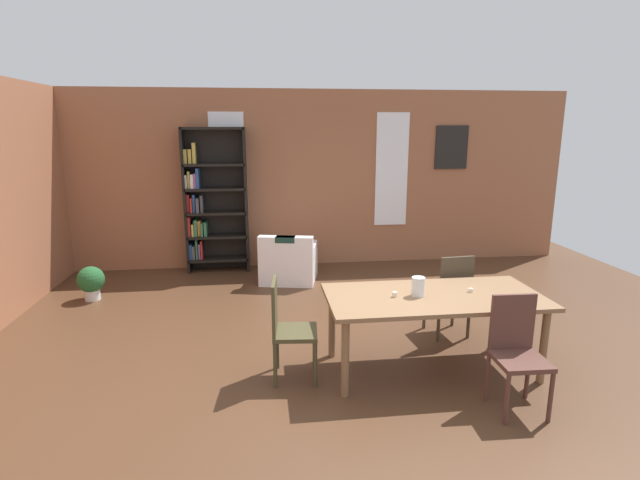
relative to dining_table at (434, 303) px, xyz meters
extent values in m
plane|color=#4F3220|center=(-0.74, 0.20, -0.68)|extent=(10.07, 10.07, 0.00)
cube|color=#9D5F40|center=(-0.74, 3.91, 0.77)|extent=(8.75, 0.12, 2.89)
cube|color=white|center=(-2.09, 3.84, 0.91)|extent=(0.55, 0.02, 1.88)
cube|color=white|center=(0.62, 3.84, 0.91)|extent=(0.55, 0.02, 1.88)
cube|color=brown|center=(0.00, 0.00, 0.06)|extent=(2.02, 0.96, 0.04)
cylinder|color=brown|center=(-0.91, -0.38, -0.32)|extent=(0.07, 0.07, 0.71)
cylinder|color=brown|center=(0.91, -0.38, -0.32)|extent=(0.07, 0.07, 0.71)
cylinder|color=brown|center=(-0.91, 0.38, -0.32)|extent=(0.07, 0.07, 0.71)
cylinder|color=brown|center=(0.91, 0.38, -0.32)|extent=(0.07, 0.07, 0.71)
cylinder|color=silver|center=(-0.16, 0.00, 0.17)|extent=(0.12, 0.12, 0.18)
cylinder|color=silver|center=(0.37, 0.04, 0.10)|extent=(0.04, 0.04, 0.04)
cylinder|color=silver|center=(-0.38, 0.00, 0.10)|extent=(0.04, 0.04, 0.05)
cube|color=#433828|center=(0.46, 0.78, -0.23)|extent=(0.44, 0.44, 0.04)
cube|color=#433828|center=(0.47, 0.60, 0.02)|extent=(0.38, 0.07, 0.50)
cylinder|color=#433828|center=(0.62, 0.98, -0.46)|extent=(0.04, 0.04, 0.43)
cylinder|color=#433828|center=(0.26, 0.94, -0.46)|extent=(0.04, 0.04, 0.43)
cylinder|color=#433828|center=(0.65, 0.62, -0.46)|extent=(0.04, 0.04, 0.43)
cylinder|color=#433828|center=(0.29, 0.59, -0.46)|extent=(0.04, 0.04, 0.43)
cube|color=#443F26|center=(-1.31, 0.00, -0.23)|extent=(0.44, 0.44, 0.04)
cube|color=#443F26|center=(-1.50, 0.02, 0.02)|extent=(0.06, 0.38, 0.50)
cylinder|color=#443F26|center=(-1.15, -0.20, -0.46)|extent=(0.04, 0.04, 0.43)
cylinder|color=#443F26|center=(-1.12, 0.16, -0.46)|extent=(0.04, 0.04, 0.43)
cylinder|color=#443F26|center=(-1.51, -0.16, -0.46)|extent=(0.04, 0.04, 0.43)
cylinder|color=#443F26|center=(-1.48, 0.20, -0.46)|extent=(0.04, 0.04, 0.43)
cube|color=#533128|center=(0.46, -0.78, -0.23)|extent=(0.41, 0.41, 0.04)
cube|color=#533128|center=(0.46, -0.60, 0.02)|extent=(0.38, 0.04, 0.50)
cylinder|color=#533128|center=(0.27, -0.95, -0.46)|extent=(0.04, 0.04, 0.43)
cylinder|color=#533128|center=(0.63, -0.97, -0.46)|extent=(0.04, 0.04, 0.43)
cylinder|color=#533128|center=(0.28, -0.59, -0.46)|extent=(0.04, 0.04, 0.43)
cylinder|color=#533128|center=(0.64, -0.61, -0.46)|extent=(0.04, 0.04, 0.43)
cube|color=black|center=(-2.76, 3.64, 0.47)|extent=(0.04, 0.31, 2.29)
cube|color=black|center=(-1.81, 3.64, 0.47)|extent=(0.04, 0.31, 2.29)
cube|color=black|center=(-2.28, 3.79, 0.47)|extent=(0.99, 0.01, 2.29)
cube|color=black|center=(-2.28, 3.64, -0.49)|extent=(0.95, 0.31, 0.04)
cube|color=#284C8C|center=(-2.72, 3.64, -0.34)|extent=(0.04, 0.23, 0.25)
cube|color=#4C4C51|center=(-2.67, 3.64, -0.35)|extent=(0.04, 0.23, 0.22)
cube|color=#33724C|center=(-2.63, 3.64, -0.30)|extent=(0.03, 0.17, 0.32)
cube|color=#8C4C8C|center=(-2.58, 3.64, -0.34)|extent=(0.03, 0.16, 0.25)
cube|color=#B22D28|center=(-2.55, 3.64, -0.32)|extent=(0.03, 0.19, 0.30)
cube|color=black|center=(-2.28, 3.64, -0.10)|extent=(0.95, 0.31, 0.04)
cube|color=#B22D28|center=(-2.72, 3.64, 0.07)|extent=(0.04, 0.24, 0.31)
cube|color=gold|center=(-2.67, 3.64, 0.01)|extent=(0.03, 0.23, 0.19)
cube|color=#33724C|center=(-2.62, 3.64, 0.05)|extent=(0.05, 0.23, 0.26)
cube|color=orange|center=(-2.57, 3.64, 0.04)|extent=(0.05, 0.17, 0.24)
cube|color=#33724C|center=(-2.52, 3.64, 0.02)|extent=(0.03, 0.26, 0.21)
cube|color=#33724C|center=(-2.47, 3.64, 0.03)|extent=(0.04, 0.23, 0.22)
cube|color=black|center=(-2.28, 3.64, 0.28)|extent=(0.95, 0.31, 0.04)
cube|color=#B22D28|center=(-2.72, 3.64, 0.44)|extent=(0.05, 0.16, 0.28)
cube|color=#B22D28|center=(-2.66, 3.64, 0.41)|extent=(0.03, 0.26, 0.23)
cube|color=#284C8C|center=(-2.63, 3.64, 0.44)|extent=(0.04, 0.20, 0.28)
cube|color=#4C4C51|center=(-2.57, 3.64, 0.41)|extent=(0.04, 0.25, 0.23)
cube|color=#4C4C51|center=(-2.51, 3.64, 0.43)|extent=(0.04, 0.17, 0.27)
cube|color=black|center=(-2.28, 3.64, 0.66)|extent=(0.95, 0.31, 0.04)
cube|color=white|center=(-2.72, 3.64, 0.79)|extent=(0.03, 0.22, 0.21)
cube|color=gold|center=(-2.68, 3.64, 0.81)|extent=(0.03, 0.17, 0.26)
cube|color=white|center=(-2.63, 3.64, 0.79)|extent=(0.05, 0.23, 0.22)
cube|color=#8C4C8C|center=(-2.59, 3.64, 0.80)|extent=(0.03, 0.25, 0.23)
cube|color=#284C8C|center=(-2.55, 3.64, 0.84)|extent=(0.04, 0.25, 0.31)
cube|color=black|center=(-2.28, 3.64, 1.04)|extent=(0.95, 0.31, 0.04)
cube|color=gold|center=(-2.71, 3.64, 1.17)|extent=(0.05, 0.18, 0.22)
cube|color=gold|center=(-2.65, 3.64, 1.17)|extent=(0.05, 0.17, 0.22)
cube|color=gold|center=(-2.58, 3.64, 1.22)|extent=(0.05, 0.16, 0.32)
cube|color=black|center=(-2.28, 3.64, 1.60)|extent=(0.95, 0.31, 0.04)
cube|color=white|center=(-1.18, 3.00, -0.48)|extent=(0.95, 0.95, 0.40)
cube|color=white|center=(-1.24, 2.69, -0.10)|extent=(0.82, 0.32, 0.35)
cube|color=white|center=(-0.85, 2.93, -0.20)|extent=(0.27, 0.73, 0.15)
cube|color=white|center=(-1.51, 3.07, -0.20)|extent=(0.27, 0.73, 0.15)
cube|color=#19382D|center=(-1.24, 2.69, 0.03)|extent=(0.31, 0.22, 0.08)
cylinder|color=silver|center=(-3.89, 2.44, -0.60)|extent=(0.20, 0.20, 0.14)
sphere|color=#235B2D|center=(-3.89, 2.44, -0.39)|extent=(0.36, 0.36, 0.36)
cube|color=black|center=(1.64, 3.83, 1.28)|extent=(0.56, 0.03, 0.72)
camera|label=1|loc=(-1.61, -4.15, 1.62)|focal=27.27mm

